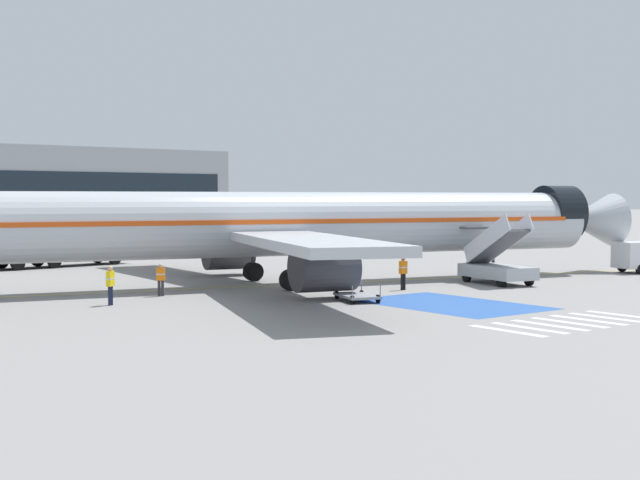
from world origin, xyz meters
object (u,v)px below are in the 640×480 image
(airliner, at_px, (288,225))
(ground_crew_0, at_px, (403,271))
(fuel_tanker, at_px, (57,241))
(boarding_stairs_forward, at_px, (497,266))
(ground_crew_1, at_px, (161,278))
(ground_crew_2, at_px, (110,283))
(baggage_cart, at_px, (357,296))

(airliner, bearing_deg, ground_crew_0, 40.86)
(fuel_tanker, bearing_deg, boarding_stairs_forward, 21.07)
(fuel_tanker, bearing_deg, ground_crew_0, 9.96)
(ground_crew_1, bearing_deg, ground_crew_2, -115.81)
(boarding_stairs_forward, relative_size, ground_crew_1, 3.42)
(boarding_stairs_forward, xyz_separation_m, ground_crew_0, (-6.57, 0.64, 0.04))
(ground_crew_1, xyz_separation_m, ground_crew_2, (-3.56, -2.05, 0.11))
(airliner, distance_m, boarding_stairs_forward, 12.07)
(baggage_cart, height_order, ground_crew_2, ground_crew_2)
(ground_crew_0, bearing_deg, baggage_cart, 25.95)
(fuel_tanker, height_order, baggage_cart, fuel_tanker)
(airliner, distance_m, fuel_tanker, 21.39)
(fuel_tanker, relative_size, ground_crew_0, 6.10)
(fuel_tanker, xyz_separation_m, ground_crew_2, (-6.34, -23.57, -0.76))
(airliner, distance_m, ground_crew_2, 12.51)
(fuel_tanker, relative_size, ground_crew_1, 6.73)
(fuel_tanker, xyz_separation_m, baggage_cart, (3.62, -29.08, -1.55))
(ground_crew_2, bearing_deg, boarding_stairs_forward, 132.38)
(baggage_cart, xyz_separation_m, ground_crew_1, (-6.40, 7.56, 0.67))
(baggage_cart, height_order, ground_crew_1, ground_crew_1)
(ground_crew_2, bearing_deg, baggage_cart, 113.08)
(baggage_cart, relative_size, ground_crew_0, 1.65)
(ground_crew_2, bearing_deg, airliner, 156.07)
(fuel_tanker, distance_m, baggage_cart, 29.34)
(boarding_stairs_forward, xyz_separation_m, baggage_cart, (-11.74, -1.82, -0.73))
(boarding_stairs_forward, bearing_deg, baggage_cart, -158.38)
(airliner, xyz_separation_m, ground_crew_0, (3.21, -6.03, -2.34))
(fuel_tanker, height_order, ground_crew_0, fuel_tanker)
(fuel_tanker, relative_size, baggage_cart, 3.70)
(ground_crew_0, relative_size, ground_crew_2, 0.99)
(fuel_tanker, xyz_separation_m, ground_crew_0, (8.80, -26.61, -0.77))
(ground_crew_1, bearing_deg, airliner, 40.57)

